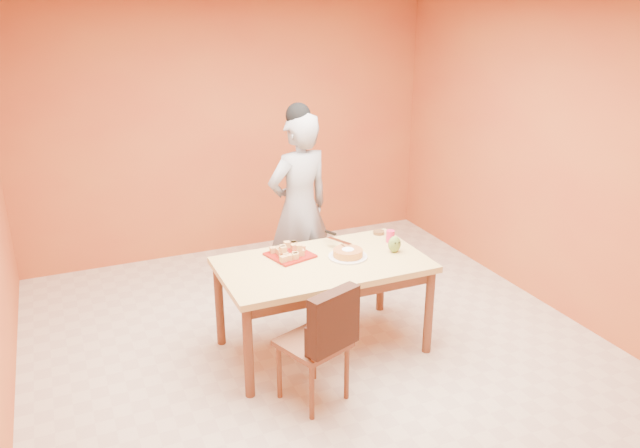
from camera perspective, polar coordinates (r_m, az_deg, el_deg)
name	(u,v)px	position (r m, az deg, el deg)	size (l,w,h in m)	color
floor	(325,356)	(5.07, 0.42, -11.98)	(5.00, 5.00, 0.00)	beige
wall_back	(230,129)	(6.78, -8.25, 8.58)	(4.50, 4.50, 0.00)	#BC632B
wall_right	(565,163)	(5.75, 21.49, 5.25)	(5.00, 5.00, 0.00)	#BC632B
dining_table	(323,273)	(4.87, 0.27, -4.49)	(1.60, 0.90, 0.76)	#E2CA76
dining_chair	(314,341)	(4.35, -0.56, -10.67)	(0.55, 0.61, 0.91)	brown
pastry_pile	(290,249)	(4.91, -2.77, -2.26)	(0.28, 0.28, 0.09)	#E8BA63
person	(299,208)	(5.67, -1.90, 1.46)	(0.64, 0.42, 1.75)	gray
pastry_platter	(290,255)	(4.93, -2.76, -2.86)	(0.31, 0.31, 0.02)	maroon
red_dinner_plate	(286,252)	(4.99, -3.14, -2.60)	(0.27, 0.27, 0.02)	maroon
white_cake_plate	(348,257)	(4.91, 2.56, -3.00)	(0.31, 0.31, 0.01)	silver
sponge_cake	(348,253)	(4.90, 2.57, -2.65)	(0.23, 0.23, 0.05)	gold
cake_server	(339,241)	(5.04, 1.78, -1.56)	(0.05, 0.23, 0.01)	silver
egg_ornament	(395,244)	(5.02, 6.83, -1.85)	(0.11, 0.09, 0.13)	olive
magenta_glass	(390,236)	(5.22, 6.44, -1.13)	(0.07, 0.07, 0.10)	#DC2152
checker_tin	(379,232)	(5.39, 5.39, -0.78)	(0.10, 0.10, 0.03)	black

